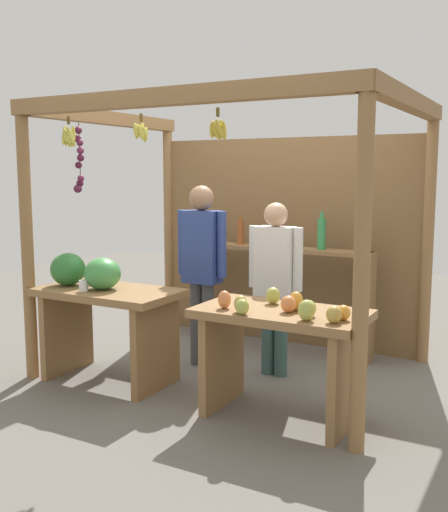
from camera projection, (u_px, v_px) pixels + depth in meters
name	position (u px, v px, depth m)	size (l,w,h in m)	color
ground_plane	(235.00, 369.00, 5.23)	(12.00, 12.00, 0.00)	slate
market_stall	(258.00, 212.00, 5.43)	(2.89, 2.14, 2.27)	olive
fruit_counter_left	(101.00, 302.00, 4.87)	(1.17, 0.64, 1.04)	olive
fruit_counter_right	(281.00, 338.00, 4.11)	(1.17, 0.65, 0.91)	olive
bottle_shelf_unit	(279.00, 268.00, 5.74)	(1.85, 0.22, 1.36)	olive
vendor_man	(202.00, 259.00, 5.21)	(0.48, 0.22, 1.59)	#474A4D
vendor_woman	(275.00, 274.00, 4.96)	(0.48, 0.20, 1.46)	#385857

